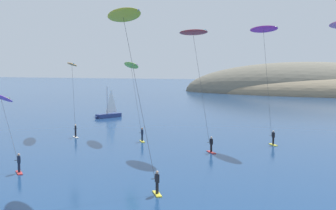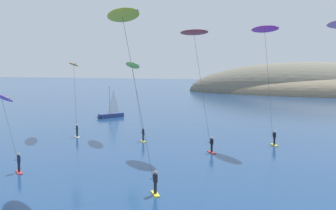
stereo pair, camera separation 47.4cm
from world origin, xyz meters
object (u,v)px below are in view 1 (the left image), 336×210
(kitesurfer_orange, at_px, (72,69))
(kitesurfer_purple, at_px, (2,101))
(kitesurfer_yellow, at_px, (125,26))
(kitesurfer_magenta, at_px, (264,38))
(kitesurfer_red, at_px, (194,40))
(sailboat_near, at_px, (107,114))
(kitesurfer_lime, at_px, (132,70))

(kitesurfer_orange, height_order, kitesurfer_purple, kitesurfer_orange)
(kitesurfer_yellow, distance_m, kitesurfer_purple, 14.84)
(kitesurfer_magenta, bearing_deg, kitesurfer_red, -136.66)
(kitesurfer_orange, bearing_deg, kitesurfer_purple, -78.35)
(kitesurfer_magenta, xyz_separation_m, kitesurfer_purple, (-21.49, -19.70, -6.63))
(sailboat_near, bearing_deg, kitesurfer_purple, -77.19)
(kitesurfer_lime, relative_size, kitesurfer_purple, 1.22)
(kitesurfer_red, bearing_deg, kitesurfer_yellow, -95.78)
(kitesurfer_lime, relative_size, kitesurfer_red, 0.74)
(kitesurfer_orange, height_order, kitesurfer_yellow, kitesurfer_yellow)
(kitesurfer_red, bearing_deg, sailboat_near, 136.35)
(kitesurfer_yellow, bearing_deg, kitesurfer_lime, 113.86)
(kitesurfer_orange, bearing_deg, kitesurfer_magenta, 5.28)
(kitesurfer_magenta, bearing_deg, kitesurfer_purple, -137.49)
(sailboat_near, bearing_deg, kitesurfer_yellow, -59.36)
(kitesurfer_lime, bearing_deg, kitesurfer_magenta, 5.03)
(sailboat_near, height_order, kitesurfer_purple, kitesurfer_purple)
(kitesurfer_yellow, xyz_separation_m, kitesurfer_purple, (-13.33, 0.90, -6.47))
(kitesurfer_magenta, height_order, kitesurfer_lime, kitesurfer_magenta)
(sailboat_near, xyz_separation_m, kitesurfer_red, (22.74, -21.70, 11.32))
(kitesurfer_purple, height_order, kitesurfer_red, kitesurfer_red)
(kitesurfer_orange, relative_size, kitesurfer_purple, 1.21)
(sailboat_near, xyz_separation_m, kitesurfer_lime, (12.84, -16.82, 7.98))
(kitesurfer_orange, xyz_separation_m, kitesurfer_red, (18.36, -4.02, 3.22))
(kitesurfer_purple, xyz_separation_m, kitesurfer_red, (14.77, 13.36, 6.12))
(kitesurfer_purple, bearing_deg, kitesurfer_orange, 101.65)
(kitesurfer_orange, bearing_deg, sailboat_near, 103.94)
(kitesurfer_lime, height_order, kitesurfer_purple, kitesurfer_lime)
(kitesurfer_magenta, distance_m, kitesurfer_yellow, 22.16)
(kitesurfer_orange, relative_size, kitesurfer_lime, 1.00)
(kitesurfer_orange, bearing_deg, kitesurfer_red, -12.36)
(sailboat_near, height_order, kitesurfer_magenta, kitesurfer_magenta)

